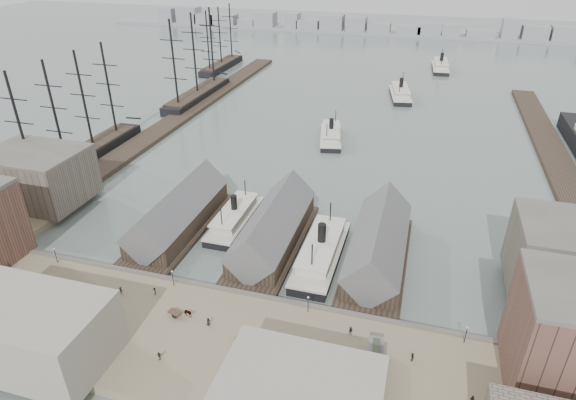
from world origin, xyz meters
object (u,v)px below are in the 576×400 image
(horse_cart_left, at_px, (57,300))
(horse_cart_center, at_px, (184,313))
(horse_cart_right, at_px, (253,341))
(tram, at_px, (375,366))
(ferry_docked_west, at_px, (235,217))

(horse_cart_left, distance_m, horse_cart_center, 27.18)
(horse_cart_left, bearing_deg, horse_cart_right, -68.89)
(tram, distance_m, horse_cart_center, 38.27)
(tram, distance_m, horse_cart_right, 22.51)
(ferry_docked_west, height_order, horse_cart_center, ferry_docked_west)
(ferry_docked_west, distance_m, horse_cart_right, 46.54)
(horse_cart_center, bearing_deg, horse_cart_right, -89.08)
(horse_cart_right, bearing_deg, ferry_docked_west, 30.95)
(ferry_docked_west, height_order, horse_cart_right, ferry_docked_west)
(ferry_docked_west, bearing_deg, horse_cart_right, -64.03)
(ferry_docked_west, distance_m, horse_cart_center, 38.97)
(tram, bearing_deg, horse_cart_left, 174.59)
(ferry_docked_west, height_order, horse_cart_left, ferry_docked_west)
(horse_cart_center, bearing_deg, ferry_docked_west, 19.47)
(horse_cart_center, bearing_deg, tram, -83.20)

